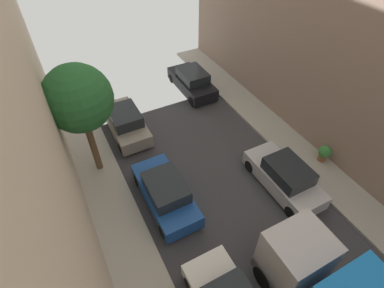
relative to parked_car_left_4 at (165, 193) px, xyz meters
name	(u,v)px	position (x,y,z in m)	size (l,w,h in m)	color
parked_car_left_4	(165,193)	(0.00, 0.00, 0.00)	(1.78, 4.20, 1.57)	#194799
parked_car_left_5	(126,122)	(0.00, 5.63, 0.00)	(1.78, 4.20, 1.57)	gray
parked_car_right_3	(285,177)	(5.40, -1.77, 0.00)	(1.78, 4.20, 1.57)	silver
parked_car_right_4	(192,81)	(5.40, 7.72, 0.00)	(1.78, 4.20, 1.57)	black
street_tree_0	(78,99)	(-2.18, 3.48, 3.67)	(2.94, 2.94, 5.75)	brown
potted_plant_2	(324,153)	(8.32, -1.43, -0.05)	(0.65, 0.65, 0.93)	brown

